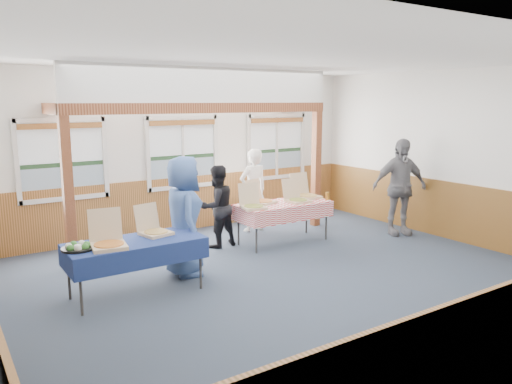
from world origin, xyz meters
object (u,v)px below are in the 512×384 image
(man_blue, at_px, (184,216))
(woman_white, at_px, (253,190))
(person_grey, at_px, (399,187))
(table_left, at_px, (135,245))
(woman_black, at_px, (217,206))
(table_right, at_px, (283,206))

(man_blue, bearing_deg, woman_white, -41.83)
(man_blue, height_order, person_grey, person_grey)
(table_left, xyz_separation_m, woman_white, (3.18, 1.96, 0.14))
(table_left, bearing_deg, woman_black, 14.09)
(woman_white, relative_size, person_grey, 0.88)
(table_right, xyz_separation_m, woman_white, (-0.01, 1.01, 0.14))
(table_left, height_order, woman_white, woman_white)
(table_left, xyz_separation_m, woman_black, (2.02, 1.39, 0.04))
(table_left, xyz_separation_m, table_right, (3.19, 0.95, -0.00))
(table_right, relative_size, man_blue, 1.03)
(table_right, relative_size, person_grey, 0.98)
(man_blue, bearing_deg, woman_black, -34.53)
(woman_white, xyz_separation_m, woman_black, (-1.15, -0.57, -0.10))
(woman_black, xyz_separation_m, person_grey, (3.42, -1.21, 0.21))
(woman_black, relative_size, man_blue, 0.82)
(table_right, relative_size, woman_black, 1.26)
(table_left, height_order, table_right, same)
(woman_black, bearing_deg, woman_white, -161.06)
(man_blue, bearing_deg, table_left, 125.18)
(table_right, bearing_deg, person_grey, -10.61)
(woman_black, distance_m, man_blue, 1.53)
(man_blue, bearing_deg, table_right, -62.47)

